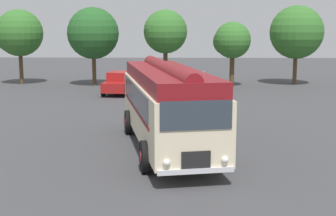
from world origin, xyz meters
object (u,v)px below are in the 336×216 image
(vintage_bus, at_px, (167,102))
(car_near_left, at_px, (120,83))
(car_mid_right, at_px, (195,84))
(car_mid_left, at_px, (159,83))

(vintage_bus, relative_size, car_near_left, 2.38)
(vintage_bus, height_order, car_near_left, vintage_bus)
(car_mid_right, bearing_deg, car_mid_left, 159.92)
(car_near_left, distance_m, car_mid_right, 5.65)
(car_near_left, relative_size, car_mid_left, 1.00)
(vintage_bus, distance_m, car_near_left, 16.40)
(vintage_bus, relative_size, car_mid_left, 2.38)
(car_near_left, height_order, car_mid_left, same)
(car_near_left, xyz_separation_m, car_mid_right, (5.59, -0.84, 0.00))
(vintage_bus, xyz_separation_m, car_near_left, (-4.02, 15.86, -1.05))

